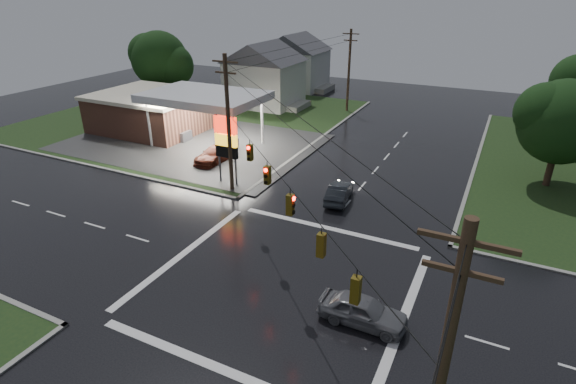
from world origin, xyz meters
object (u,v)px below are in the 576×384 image
at_px(tree_nw_behind, 160,60).
at_px(utility_pole_n, 349,70).
at_px(car_north, 339,192).
at_px(gas_station, 160,110).
at_px(pylon_sign, 226,139).
at_px(tree_ne_near, 564,123).
at_px(house_far, 295,61).
at_px(utility_pole_nw, 229,123).
at_px(house_near, 265,73).
at_px(car_crossing, 363,311).
at_px(car_pump, 216,154).

bearing_deg(tree_nw_behind, utility_pole_n, 18.21).
xyz_separation_m(tree_nw_behind, car_north, (33.04, -18.48, -5.46)).
relative_size(utility_pole_n, car_north, 2.41).
bearing_deg(gas_station, pylon_sign, -31.22).
bearing_deg(utility_pole_n, tree_ne_near, -34.10).
relative_size(house_far, car_north, 2.54).
xyz_separation_m(pylon_sign, utility_pole_nw, (1.00, -1.00, 1.71)).
bearing_deg(car_north, utility_pole_nw, 5.46).
bearing_deg(house_near, utility_pole_nw, -66.63).
distance_m(house_near, tree_ne_near, 37.80).
bearing_deg(tree_ne_near, tree_nw_behind, 170.53).
xyz_separation_m(car_north, car_crossing, (5.98, -12.81, 0.05)).
height_order(utility_pole_n, car_north, utility_pole_n).
height_order(gas_station, house_far, house_far).
bearing_deg(utility_pole_nw, house_near, 113.37).
height_order(tree_nw_behind, car_pump, tree_nw_behind).
distance_m(house_far, car_north, 42.33).
bearing_deg(tree_nw_behind, house_near, 24.98).
height_order(pylon_sign, utility_pole_nw, utility_pole_nw).
bearing_deg(utility_pole_n, house_near, -170.09).
xyz_separation_m(utility_pole_n, house_far, (-12.45, 10.00, -1.06)).
xyz_separation_m(pylon_sign, car_pump, (-4.02, 3.94, -3.26)).
xyz_separation_m(house_near, tree_nw_behind, (-12.89, -6.01, 1.77)).
xyz_separation_m(utility_pole_nw, car_pump, (-5.02, 4.94, -4.97)).
height_order(house_far, car_north, house_far).
height_order(house_far, tree_nw_behind, tree_nw_behind).
bearing_deg(car_crossing, gas_station, 55.82).
xyz_separation_m(utility_pole_nw, house_far, (-12.45, 38.50, -1.32)).
height_order(gas_station, car_north, gas_station).
height_order(house_far, tree_ne_near, tree_ne_near).
height_order(utility_pole_nw, car_crossing, utility_pole_nw).
xyz_separation_m(utility_pole_n, tree_ne_near, (23.64, -16.01, 0.09)).
height_order(house_near, tree_nw_behind, tree_nw_behind).
height_order(house_near, house_far, same).
height_order(house_far, car_crossing, house_far).
bearing_deg(house_far, tree_nw_behind, -123.44).
relative_size(tree_nw_behind, car_north, 2.30).
bearing_deg(car_pump, utility_pole_nw, -41.43).
bearing_deg(house_far, gas_station, -97.50).
bearing_deg(house_far, utility_pole_nw, -72.08).
relative_size(pylon_sign, utility_pole_nw, 0.55).
relative_size(utility_pole_nw, tree_nw_behind, 1.10).
distance_m(gas_station, car_pump, 12.46).
relative_size(utility_pole_n, car_crossing, 2.35).
height_order(house_near, car_crossing, house_near).
xyz_separation_m(tree_nw_behind, tree_ne_near, (47.98, -8.00, -0.62)).
distance_m(tree_nw_behind, tree_ne_near, 48.65).
xyz_separation_m(tree_nw_behind, car_crossing, (39.02, -31.29, -5.42)).
relative_size(utility_pole_nw, house_far, 1.00).
xyz_separation_m(utility_pole_n, car_north, (8.70, -26.48, -4.75)).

